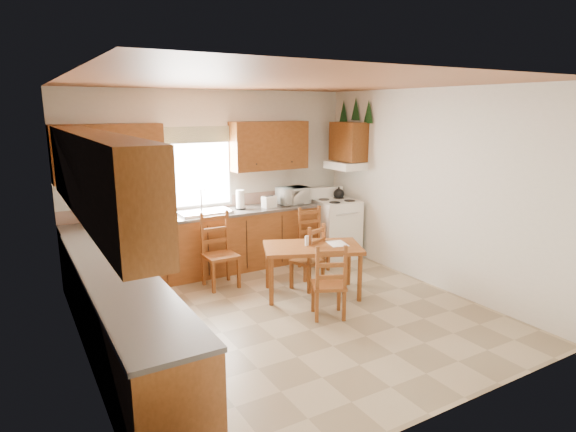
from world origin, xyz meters
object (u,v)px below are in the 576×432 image
dining_table (312,270)px  chair_near_right (329,280)px  stove (336,229)px  chair_near_left (307,256)px  chair_far_right (314,239)px  microwave (293,196)px  chair_far_left (220,251)px

dining_table → chair_near_right: (-0.22, -0.67, 0.12)m
stove → dining_table: (-1.28, -1.22, -0.13)m
chair_near_left → chair_far_right: chair_far_right is taller
stove → chair_near_right: bearing=-122.6°
chair_near_left → chair_far_right: bearing=-150.9°
microwave → dining_table: bearing=-113.8°
microwave → stove: bearing=-22.3°
microwave → chair_far_right: bearing=-91.6°
chair_far_left → chair_near_left: bearing=-33.2°
stove → chair_near_right: 2.41m
stove → chair_far_right: chair_far_right is taller
stove → chair_far_right: bearing=-146.5°
stove → chair_near_left: size_ratio=1.04×
chair_far_left → chair_far_right: (1.53, -0.02, -0.04)m
chair_near_left → chair_far_left: 1.20m
microwave → chair_near_right: (-0.81, -2.15, -0.60)m
dining_table → chair_far_right: bearing=79.1°
stove → chair_near_left: stove is taller
stove → microwave: microwave is taller
chair_near_right → stove: bearing=-103.3°
stove → chair_far_left: (-2.21, -0.34, 0.05)m
dining_table → chair_near_right: bearing=-83.8°
stove → chair_far_left: bearing=-165.7°
microwave → dining_table: microwave is taller
chair_near_right → chair_far_right: bearing=-93.0°
microwave → chair_near_right: microwave is taller
dining_table → chair_far_left: 1.29m
chair_near_left → chair_near_right: chair_near_right is taller
microwave → chair_near_left: microwave is taller
dining_table → chair_far_left: (-0.93, 0.88, 0.18)m
chair_near_right → chair_far_right: chair_far_right is taller
stove → chair_near_left: (-1.20, -0.98, -0.02)m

